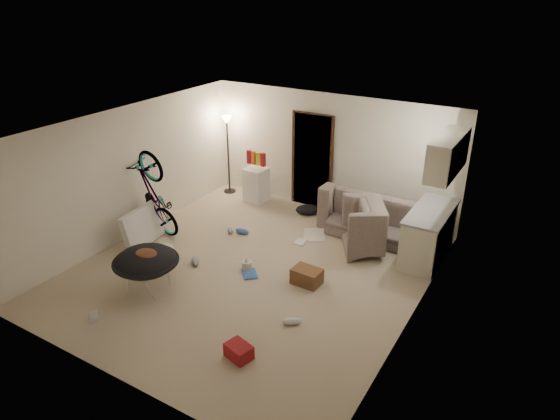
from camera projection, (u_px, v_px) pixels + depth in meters
The scene contains 38 objects.
floor at pixel (252, 271), 8.59m from camera, with size 5.50×6.00×0.02m, color #B8A98D.
ceiling at pixel (248, 128), 7.53m from camera, with size 5.50×6.00×0.02m, color white.
wall_back at pixel (331, 153), 10.40m from camera, with size 5.50×0.02×2.50m, color silver.
wall_front at pixel (104, 296), 5.71m from camera, with size 5.50×0.02×2.50m, color silver.
wall_left at pixel (128, 173), 9.34m from camera, with size 0.02×6.00×2.50m, color silver.
wall_right at pixel (419, 247), 6.77m from camera, with size 0.02×6.00×2.50m, color silver.
doorway at pixel (313, 161), 10.65m from camera, with size 0.85×0.10×2.04m, color black.
door_trim at pixel (312, 162), 10.63m from camera, with size 0.97×0.04×2.10m, color #372113.
floor_lamp at pixel (227, 138), 11.21m from camera, with size 0.28×0.28×1.81m.
kitchen_counter at pixel (428, 235), 8.82m from camera, with size 0.60×1.50×0.88m, color beige.
counter_top at pixel (432, 211), 8.63m from camera, with size 0.64×1.54×0.04m, color gray.
kitchen_uppers at pixel (448, 155), 8.13m from camera, with size 0.38×1.40×0.65m, color beige.
sofa at pixel (377, 217), 9.74m from camera, with size 2.19×0.86×0.64m, color #323932.
armchair at pixel (382, 233), 9.11m from camera, with size 1.05×0.92×0.68m, color #323932.
bicycle at pixel (156, 213), 9.56m from camera, with size 0.64×1.83×0.96m, color black.
book_asset at pixel (90, 324), 7.23m from camera, with size 0.15×0.20×0.02m, color maroon.
mini_fridge at pixel (256, 185), 11.14m from camera, with size 0.45×0.45×0.76m, color white.
snack_box_0 at pixel (249, 157), 10.96m from camera, with size 0.10×0.07×0.30m, color maroon.
snack_box_1 at pixel (254, 158), 10.91m from camera, with size 0.10×0.07×0.30m, color #BF4B17.
snack_box_2 at pixel (258, 159), 10.85m from camera, with size 0.10×0.07×0.30m, color gold.
snack_box_3 at pixel (263, 160), 10.79m from camera, with size 0.10×0.07×0.30m, color maroon.
saucer_chair at pixel (147, 266), 7.85m from camera, with size 1.04×1.04×0.74m.
hoodie at pixel (146, 257), 7.72m from camera, with size 0.48×0.40×0.22m, color #542F1C.
sofa_drape at pixel (334, 197), 10.09m from camera, with size 0.56×0.46×0.28m, color black.
tv_box at pixel (144, 226), 9.35m from camera, with size 0.13×1.06×0.70m, color silver.
drink_case_a at pixel (307, 276), 8.16m from camera, with size 0.46×0.33×0.27m, color brown.
drink_case_b at pixel (239, 351), 6.56m from camera, with size 0.34×0.25×0.20m, color maroon.
juicer at pixel (247, 265), 8.54m from camera, with size 0.17×0.17×0.25m.
newspaper at pixel (315, 235), 9.77m from camera, with size 0.42×0.55×0.01m, color beige.
book_blue at pixel (250, 274), 8.44m from camera, with size 0.23×0.32×0.03m, color #315FB3.
book_white at pixel (300, 242), 9.48m from camera, with size 0.20×0.25×0.02m, color silver.
shoe_0 at pixel (242, 231), 9.79m from camera, with size 0.29×0.12×0.11m, color #315FB3.
shoe_1 at pixel (230, 231), 9.83m from camera, with size 0.25×0.10×0.09m, color slate.
shoe_3 at pixel (195, 261), 8.74m from camera, with size 0.29×0.12×0.11m, color slate.
shoe_4 at pixel (292, 321), 7.22m from camera, with size 0.28×0.12×0.11m, color white.
clothes_lump_a at pixel (161, 259), 8.73m from camera, with size 0.59×0.51×0.19m, color black.
clothes_lump_b at pixel (307, 209), 10.67m from camera, with size 0.49×0.43×0.15m, color black.
clothes_lump_c at pixel (164, 248), 9.17m from camera, with size 0.37×0.32×0.11m, color silver.
Camera 1 is at (4.18, -6.07, 4.55)m, focal length 32.00 mm.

